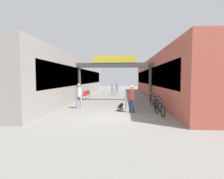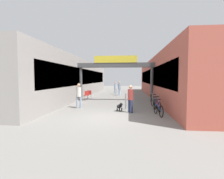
{
  "view_description": "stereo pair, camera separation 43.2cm",
  "coord_description": "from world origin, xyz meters",
  "px_view_note": "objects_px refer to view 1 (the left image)",
  "views": [
    {
      "loc": [
        0.84,
        -9.29,
        2.13
      ],
      "look_at": [
        0.0,
        3.63,
        1.3
      ],
      "focal_mm": 28.0,
      "sensor_mm": 36.0,
      "label": 1
    },
    {
      "loc": [
        1.27,
        -9.26,
        2.13
      ],
      "look_at": [
        0.0,
        3.63,
        1.3
      ],
      "focal_mm": 28.0,
      "sensor_mm": 36.0,
      "label": 2
    }
  ],
  "objects_px": {
    "bicycle_blue_nearest": "(159,107)",
    "cafe_chair_red_nearer": "(85,95)",
    "bicycle_red_second": "(157,104)",
    "pedestrian_carrying_crate": "(117,88)",
    "dog_on_leash": "(121,106)",
    "bicycle_silver_third": "(153,101)",
    "pedestrian_with_dog": "(132,97)",
    "cafe_chair_red_farther": "(88,94)",
    "pedestrian_elderly_walking": "(113,87)",
    "pedestrian_companion": "(79,94)",
    "bollard_post_metal": "(126,101)"
  },
  "relations": [
    {
      "from": "bicycle_blue_nearest",
      "to": "bicycle_red_second",
      "type": "bearing_deg",
      "value": 83.31
    },
    {
      "from": "pedestrian_carrying_crate",
      "to": "cafe_chair_red_farther",
      "type": "xyz_separation_m",
      "value": [
        -2.89,
        -3.89,
        -0.44
      ]
    },
    {
      "from": "dog_on_leash",
      "to": "bicycle_blue_nearest",
      "type": "xyz_separation_m",
      "value": [
        2.25,
        -1.08,
        0.12
      ]
    },
    {
      "from": "bicycle_red_second",
      "to": "bollard_post_metal",
      "type": "xyz_separation_m",
      "value": [
        -2.05,
        0.35,
        0.13
      ]
    },
    {
      "from": "pedestrian_with_dog",
      "to": "dog_on_leash",
      "type": "distance_m",
      "value": 1.07
    },
    {
      "from": "pedestrian_companion",
      "to": "cafe_chair_red_nearer",
      "type": "distance_m",
      "value": 4.61
    },
    {
      "from": "pedestrian_with_dog",
      "to": "bollard_post_metal",
      "type": "bearing_deg",
      "value": 104.77
    },
    {
      "from": "dog_on_leash",
      "to": "bicycle_blue_nearest",
      "type": "relative_size",
      "value": 0.43
    },
    {
      "from": "cafe_chair_red_nearer",
      "to": "cafe_chair_red_farther",
      "type": "bearing_deg",
      "value": 87.02
    },
    {
      "from": "bicycle_red_second",
      "to": "cafe_chair_red_nearer",
      "type": "bearing_deg",
      "value": 140.29
    },
    {
      "from": "pedestrian_with_dog",
      "to": "pedestrian_companion",
      "type": "distance_m",
      "value": 3.87
    },
    {
      "from": "dog_on_leash",
      "to": "bicycle_blue_nearest",
      "type": "height_order",
      "value": "bicycle_blue_nearest"
    },
    {
      "from": "bicycle_silver_third",
      "to": "cafe_chair_red_farther",
      "type": "distance_m",
      "value": 7.45
    },
    {
      "from": "pedestrian_with_dog",
      "to": "bicycle_red_second",
      "type": "height_order",
      "value": "pedestrian_with_dog"
    },
    {
      "from": "bicycle_silver_third",
      "to": "bicycle_blue_nearest",
      "type": "bearing_deg",
      "value": -93.54
    },
    {
      "from": "pedestrian_companion",
      "to": "bicycle_silver_third",
      "type": "relative_size",
      "value": 1.05
    },
    {
      "from": "bicycle_silver_third",
      "to": "pedestrian_elderly_walking",
      "type": "bearing_deg",
      "value": 109.65
    },
    {
      "from": "pedestrian_with_dog",
      "to": "pedestrian_elderly_walking",
      "type": "relative_size",
      "value": 1.06
    },
    {
      "from": "pedestrian_companion",
      "to": "pedestrian_carrying_crate",
      "type": "xyz_separation_m",
      "value": [
        2.34,
        9.49,
        -0.04
      ]
    },
    {
      "from": "bicycle_silver_third",
      "to": "pedestrian_with_dog",
      "type": "bearing_deg",
      "value": -126.05
    },
    {
      "from": "pedestrian_elderly_walking",
      "to": "bollard_post_metal",
      "type": "height_order",
      "value": "pedestrian_elderly_walking"
    },
    {
      "from": "pedestrian_elderly_walking",
      "to": "dog_on_leash",
      "type": "relative_size",
      "value": 2.24
    },
    {
      "from": "bollard_post_metal",
      "to": "cafe_chair_red_nearer",
      "type": "height_order",
      "value": "bollard_post_metal"
    },
    {
      "from": "pedestrian_elderly_walking",
      "to": "pedestrian_with_dog",
      "type": "bearing_deg",
      "value": -81.28
    },
    {
      "from": "bicycle_blue_nearest",
      "to": "cafe_chair_red_nearer",
      "type": "height_order",
      "value": "bicycle_blue_nearest"
    },
    {
      "from": "pedestrian_with_dog",
      "to": "pedestrian_carrying_crate",
      "type": "height_order",
      "value": "pedestrian_with_dog"
    },
    {
      "from": "bicycle_blue_nearest",
      "to": "bicycle_silver_third",
      "type": "xyz_separation_m",
      "value": [
        0.19,
        3.0,
        0.0
      ]
    },
    {
      "from": "pedestrian_with_dog",
      "to": "pedestrian_companion",
      "type": "height_order",
      "value": "pedestrian_companion"
    },
    {
      "from": "pedestrian_elderly_walking",
      "to": "dog_on_leash",
      "type": "xyz_separation_m",
      "value": [
        1.27,
        -12.3,
        -0.61
      ]
    },
    {
      "from": "bicycle_red_second",
      "to": "bicycle_silver_third",
      "type": "distance_m",
      "value": 1.53
    },
    {
      "from": "bicycle_blue_nearest",
      "to": "cafe_chair_red_nearer",
      "type": "relative_size",
      "value": 1.89
    },
    {
      "from": "pedestrian_elderly_walking",
      "to": "dog_on_leash",
      "type": "height_order",
      "value": "pedestrian_elderly_walking"
    },
    {
      "from": "pedestrian_elderly_walking",
      "to": "bicycle_silver_third",
      "type": "height_order",
      "value": "pedestrian_elderly_walking"
    },
    {
      "from": "bicycle_red_second",
      "to": "bollard_post_metal",
      "type": "height_order",
      "value": "bollard_post_metal"
    },
    {
      "from": "pedestrian_companion",
      "to": "bicycle_blue_nearest",
      "type": "bearing_deg",
      "value": -19.94
    },
    {
      "from": "cafe_chair_red_farther",
      "to": "bicycle_blue_nearest",
      "type": "bearing_deg",
      "value": -52.48
    },
    {
      "from": "bollard_post_metal",
      "to": "pedestrian_companion",
      "type": "bearing_deg",
      "value": 178.71
    },
    {
      "from": "bicycle_red_second",
      "to": "pedestrian_carrying_crate",
      "type": "bearing_deg",
      "value": 107.05
    },
    {
      "from": "bicycle_blue_nearest",
      "to": "bollard_post_metal",
      "type": "bearing_deg",
      "value": 136.02
    },
    {
      "from": "pedestrian_elderly_walking",
      "to": "cafe_chair_red_farther",
      "type": "bearing_deg",
      "value": -110.75
    },
    {
      "from": "pedestrian_with_dog",
      "to": "bicycle_silver_third",
      "type": "relative_size",
      "value": 1.02
    },
    {
      "from": "bicycle_silver_third",
      "to": "bollard_post_metal",
      "type": "height_order",
      "value": "bollard_post_metal"
    },
    {
      "from": "pedestrian_with_dog",
      "to": "cafe_chair_red_nearer",
      "type": "distance_m",
      "value": 7.23
    },
    {
      "from": "dog_on_leash",
      "to": "cafe_chair_red_farther",
      "type": "relative_size",
      "value": 0.81
    },
    {
      "from": "pedestrian_companion",
      "to": "pedestrian_elderly_walking",
      "type": "height_order",
      "value": "pedestrian_companion"
    },
    {
      "from": "dog_on_leash",
      "to": "bicycle_silver_third",
      "type": "height_order",
      "value": "bicycle_silver_third"
    },
    {
      "from": "cafe_chair_red_farther",
      "to": "bollard_post_metal",
      "type": "bearing_deg",
      "value": -55.7
    },
    {
      "from": "bicycle_red_second",
      "to": "bollard_post_metal",
      "type": "relative_size",
      "value": 1.51
    },
    {
      "from": "dog_on_leash",
      "to": "cafe_chair_red_farther",
      "type": "height_order",
      "value": "cafe_chair_red_farther"
    },
    {
      "from": "dog_on_leash",
      "to": "cafe_chair_red_farther",
      "type": "xyz_separation_m",
      "value": [
        -3.51,
        6.41,
        0.22
      ]
    }
  ]
}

